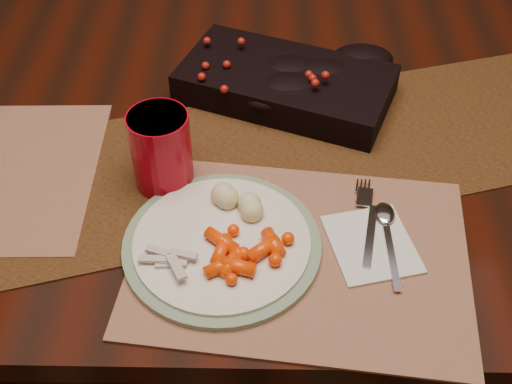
{
  "coord_description": "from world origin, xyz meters",
  "views": [
    {
      "loc": [
        0.01,
        -0.89,
        1.43
      ],
      "look_at": [
        0.0,
        -0.26,
        0.8
      ],
      "focal_mm": 45.0,
      "sensor_mm": 36.0,
      "label": 1
    }
  ],
  "objects_px": {
    "mashed_potatoes": "(237,195)",
    "red_cup": "(161,150)",
    "centerpiece": "(286,79)",
    "dinner_plate": "(222,244)",
    "placemat_main": "(300,255)",
    "turkey_shreds": "(169,259)",
    "dining_table": "(258,248)",
    "baby_carrots": "(246,253)",
    "napkin": "(371,244)"
  },
  "relations": [
    {
      "from": "centerpiece",
      "to": "turkey_shreds",
      "type": "relative_size",
      "value": 4.88
    },
    {
      "from": "placemat_main",
      "to": "turkey_shreds",
      "type": "height_order",
      "value": "turkey_shreds"
    },
    {
      "from": "turkey_shreds",
      "to": "napkin",
      "type": "relative_size",
      "value": 0.57
    },
    {
      "from": "baby_carrots",
      "to": "dining_table",
      "type": "bearing_deg",
      "value": 88.15
    },
    {
      "from": "mashed_potatoes",
      "to": "turkey_shreds",
      "type": "relative_size",
      "value": 1.11
    },
    {
      "from": "dining_table",
      "to": "red_cup",
      "type": "xyz_separation_m",
      "value": [
        -0.14,
        -0.19,
        0.44
      ]
    },
    {
      "from": "centerpiece",
      "to": "placemat_main",
      "type": "xyz_separation_m",
      "value": [
        0.02,
        -0.36,
        -0.04
      ]
    },
    {
      "from": "placemat_main",
      "to": "dinner_plate",
      "type": "height_order",
      "value": "dinner_plate"
    },
    {
      "from": "turkey_shreds",
      "to": "placemat_main",
      "type": "bearing_deg",
      "value": 10.38
    },
    {
      "from": "dinner_plate",
      "to": "red_cup",
      "type": "bearing_deg",
      "value": 125.36
    },
    {
      "from": "dinner_plate",
      "to": "turkey_shreds",
      "type": "bearing_deg",
      "value": -147.83
    },
    {
      "from": "napkin",
      "to": "red_cup",
      "type": "xyz_separation_m",
      "value": [
        -0.3,
        0.12,
        0.06
      ]
    },
    {
      "from": "centerpiece",
      "to": "dinner_plate",
      "type": "distance_m",
      "value": 0.36
    },
    {
      "from": "centerpiece",
      "to": "mashed_potatoes",
      "type": "xyz_separation_m",
      "value": [
        -0.07,
        -0.28,
        0.0
      ]
    },
    {
      "from": "placemat_main",
      "to": "baby_carrots",
      "type": "distance_m",
      "value": 0.08
    },
    {
      "from": "dining_table",
      "to": "placemat_main",
      "type": "height_order",
      "value": "placemat_main"
    },
    {
      "from": "turkey_shreds",
      "to": "baby_carrots",
      "type": "bearing_deg",
      "value": 7.03
    },
    {
      "from": "dining_table",
      "to": "dinner_plate",
      "type": "bearing_deg",
      "value": -98.15
    },
    {
      "from": "dinner_plate",
      "to": "turkey_shreds",
      "type": "xyz_separation_m",
      "value": [
        -0.07,
        -0.04,
        0.02
      ]
    },
    {
      "from": "centerpiece",
      "to": "mashed_potatoes",
      "type": "bearing_deg",
      "value": -104.63
    },
    {
      "from": "dining_table",
      "to": "placemat_main",
      "type": "relative_size",
      "value": 3.96
    },
    {
      "from": "placemat_main",
      "to": "baby_carrots",
      "type": "xyz_separation_m",
      "value": [
        -0.07,
        -0.02,
        0.03
      ]
    },
    {
      "from": "mashed_potatoes",
      "to": "baby_carrots",
      "type": "bearing_deg",
      "value": -80.26
    },
    {
      "from": "placemat_main",
      "to": "red_cup",
      "type": "xyz_separation_m",
      "value": [
        -0.2,
        0.14,
        0.06
      ]
    },
    {
      "from": "dinner_plate",
      "to": "dining_table",
      "type": "bearing_deg",
      "value": 81.85
    },
    {
      "from": "placemat_main",
      "to": "dinner_plate",
      "type": "distance_m",
      "value": 0.11
    },
    {
      "from": "dining_table",
      "to": "red_cup",
      "type": "height_order",
      "value": "red_cup"
    },
    {
      "from": "dining_table",
      "to": "centerpiece",
      "type": "distance_m",
      "value": 0.42
    },
    {
      "from": "placemat_main",
      "to": "mashed_potatoes",
      "type": "height_order",
      "value": "mashed_potatoes"
    },
    {
      "from": "baby_carrots",
      "to": "turkey_shreds",
      "type": "xyz_separation_m",
      "value": [
        -0.1,
        -0.01,
        -0.0
      ]
    },
    {
      "from": "baby_carrots",
      "to": "dinner_plate",
      "type": "bearing_deg",
      "value": 139.7
    },
    {
      "from": "dinner_plate",
      "to": "baby_carrots",
      "type": "relative_size",
      "value": 2.66
    },
    {
      "from": "dining_table",
      "to": "red_cup",
      "type": "distance_m",
      "value": 0.5
    },
    {
      "from": "dinner_plate",
      "to": "red_cup",
      "type": "xyz_separation_m",
      "value": [
        -0.09,
        0.13,
        0.05
      ]
    },
    {
      "from": "centerpiece",
      "to": "turkey_shreds",
      "type": "height_order",
      "value": "centerpiece"
    },
    {
      "from": "napkin",
      "to": "red_cup",
      "type": "distance_m",
      "value": 0.33
    },
    {
      "from": "centerpiece",
      "to": "red_cup",
      "type": "distance_m",
      "value": 0.29
    },
    {
      "from": "napkin",
      "to": "placemat_main",
      "type": "bearing_deg",
      "value": 175.99
    },
    {
      "from": "placemat_main",
      "to": "napkin",
      "type": "bearing_deg",
      "value": 16.29
    },
    {
      "from": "centerpiece",
      "to": "dinner_plate",
      "type": "xyz_separation_m",
      "value": [
        -0.09,
        -0.35,
        -0.03
      ]
    },
    {
      "from": "dining_table",
      "to": "mashed_potatoes",
      "type": "height_order",
      "value": "mashed_potatoes"
    },
    {
      "from": "napkin",
      "to": "dinner_plate",
      "type": "bearing_deg",
      "value": 168.26
    },
    {
      "from": "dining_table",
      "to": "red_cup",
      "type": "relative_size",
      "value": 14.74
    },
    {
      "from": "mashed_potatoes",
      "to": "red_cup",
      "type": "xyz_separation_m",
      "value": [
        -0.11,
        0.07,
        0.02
      ]
    },
    {
      "from": "baby_carrots",
      "to": "placemat_main",
      "type": "bearing_deg",
      "value": 14.88
    },
    {
      "from": "dinner_plate",
      "to": "baby_carrots",
      "type": "bearing_deg",
      "value": -40.3
    },
    {
      "from": "placemat_main",
      "to": "mashed_potatoes",
      "type": "distance_m",
      "value": 0.12
    },
    {
      "from": "red_cup",
      "to": "baby_carrots",
      "type": "bearing_deg",
      "value": -51.54
    },
    {
      "from": "dining_table",
      "to": "baby_carrots",
      "type": "bearing_deg",
      "value": -91.85
    },
    {
      "from": "baby_carrots",
      "to": "red_cup",
      "type": "xyz_separation_m",
      "value": [
        -0.13,
        0.16,
        0.04
      ]
    }
  ]
}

